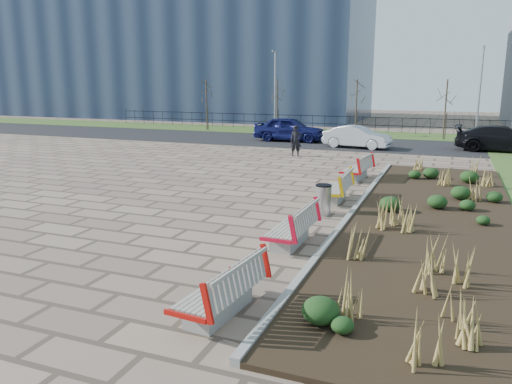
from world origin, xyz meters
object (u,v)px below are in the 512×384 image
at_px(bench_a, 219,288).
at_px(lamp_west, 275,93).
at_px(car_blue, 289,129).
at_px(bench_d, 356,167).
at_px(car_black, 502,139).
at_px(bench_c, 334,186).
at_px(litter_bin, 323,200).
at_px(car_silver, 357,137).
at_px(pedestrian, 296,141).
at_px(bench_b, 290,225).
at_px(lamp_east, 479,95).

bearing_deg(bench_a, lamp_west, 112.77).
bearing_deg(car_blue, bench_d, -151.96).
distance_m(bench_a, car_black, 24.83).
relative_size(bench_a, car_blue, 0.45).
xyz_separation_m(bench_c, car_blue, (-6.50, 15.42, 0.32)).
height_order(litter_bin, car_blue, car_blue).
height_order(bench_a, car_black, car_black).
bearing_deg(bench_d, lamp_west, 126.45).
distance_m(bench_a, bench_c, 8.98).
bearing_deg(car_silver, car_black, -72.14).
relative_size(car_blue, lamp_west, 0.78).
distance_m(bench_a, pedestrian, 18.74).
xyz_separation_m(bench_c, bench_d, (0.00, 4.03, 0.00)).
xyz_separation_m(bench_b, bench_d, (0.00, 8.96, 0.00)).
bearing_deg(pedestrian, car_blue, 92.00).
distance_m(pedestrian, lamp_east, 14.00).
height_order(bench_a, lamp_east, lamp_east).
bearing_deg(litter_bin, bench_b, -91.47).
relative_size(bench_b, car_blue, 0.45).
xyz_separation_m(bench_b, pedestrian, (-4.19, 14.21, 0.32)).
xyz_separation_m(bench_b, lamp_east, (5.00, 24.53, 2.54)).
height_order(bench_b, car_silver, car_silver).
distance_m(litter_bin, car_silver, 15.64).
xyz_separation_m(bench_c, lamp_east, (5.00, 19.60, 2.54)).
bearing_deg(bench_b, bench_d, 90.99).
relative_size(bench_a, pedestrian, 1.28).
height_order(bench_d, lamp_west, lamp_west).
height_order(bench_b, bench_d, same).
height_order(bench_c, pedestrian, pedestrian).
distance_m(bench_b, lamp_west, 26.25).
height_order(bench_a, bench_c, same).
height_order(bench_a, pedestrian, pedestrian).
bearing_deg(bench_a, car_silver, 99.61).
bearing_deg(bench_b, bench_a, -89.01).
bearing_deg(car_black, pedestrian, 121.84).
bearing_deg(lamp_east, lamp_west, 180.00).
bearing_deg(car_blue, lamp_west, 29.23).
relative_size(pedestrian, lamp_west, 0.27).
height_order(car_black, lamp_east, lamp_east).
bearing_deg(pedestrian, lamp_west, 96.37).
xyz_separation_m(bench_d, litter_bin, (0.08, -5.89, -0.04)).
bearing_deg(bench_d, car_silver, 106.49).
xyz_separation_m(pedestrian, lamp_west, (-4.81, 10.32, 2.22)).
bearing_deg(bench_c, bench_d, 88.75).
bearing_deg(bench_a, car_black, 80.81).
distance_m(pedestrian, car_black, 11.89).
bearing_deg(lamp_east, car_black, -75.11).
xyz_separation_m(car_black, lamp_west, (-15.21, 4.54, 2.29)).
distance_m(bench_c, lamp_east, 20.39).
bearing_deg(bench_a, bench_c, 95.29).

